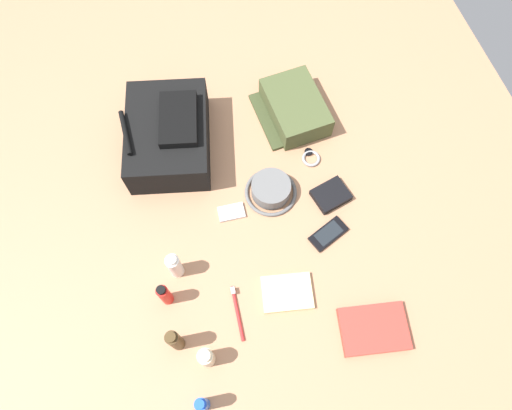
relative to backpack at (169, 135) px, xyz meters
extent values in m
cube|color=#B07C58|center=(-0.31, -0.21, -0.08)|extent=(2.64, 2.02, 0.02)
cube|color=black|center=(0.00, 0.00, 0.00)|extent=(0.40, 0.33, 0.13)
cube|color=black|center=(0.00, -0.04, 0.08)|extent=(0.22, 0.16, 0.03)
cylinder|color=black|center=(0.00, 0.13, 0.07)|extent=(0.16, 0.02, 0.02)
cube|color=#47512D|center=(0.00, -0.44, -0.03)|extent=(0.26, 0.19, 0.09)
cube|color=#394124|center=(0.00, -0.35, -0.06)|extent=(0.24, 0.08, 0.01)
cylinder|color=slate|center=(-0.26, -0.27, -0.04)|extent=(0.13, 0.13, 0.05)
torus|color=slate|center=(-0.26, -0.27, -0.06)|extent=(0.17, 0.17, 0.01)
cylinder|color=blue|center=(-0.83, 0.09, -0.02)|extent=(0.03, 0.03, 0.11)
cylinder|color=blue|center=(-0.83, 0.09, 0.04)|extent=(0.02, 0.02, 0.01)
cylinder|color=beige|center=(-0.71, 0.05, -0.02)|extent=(0.04, 0.04, 0.10)
cylinder|color=beige|center=(-0.71, 0.05, 0.03)|extent=(0.03, 0.03, 0.01)
cylinder|color=#473319|center=(-0.65, 0.12, 0.00)|extent=(0.04, 0.04, 0.14)
cylinder|color=#473319|center=(-0.65, 0.12, 0.07)|extent=(0.03, 0.03, 0.01)
cylinder|color=red|center=(-0.51, 0.12, -0.01)|extent=(0.03, 0.03, 0.11)
cylinder|color=black|center=(-0.51, 0.12, 0.05)|extent=(0.03, 0.03, 0.01)
cylinder|color=white|center=(-0.44, 0.08, -0.01)|extent=(0.04, 0.04, 0.12)
cylinder|color=white|center=(-0.44, 0.08, 0.05)|extent=(0.03, 0.03, 0.01)
cube|color=red|center=(-0.77, -0.43, -0.06)|extent=(0.17, 0.21, 0.03)
cube|color=white|center=(-0.77, -0.43, -0.06)|extent=(0.16, 0.21, 0.02)
cube|color=black|center=(-0.45, -0.40, -0.06)|extent=(0.10, 0.14, 0.01)
cube|color=black|center=(-0.45, -0.40, -0.06)|extent=(0.08, 0.10, 0.00)
cube|color=#B7B7BC|center=(-0.30, -0.13, -0.07)|extent=(0.06, 0.09, 0.01)
cylinder|color=silver|center=(-0.30, -0.14, -0.06)|extent=(0.03, 0.03, 0.00)
torus|color=#99999E|center=(-0.18, -0.44, -0.06)|extent=(0.06, 0.06, 0.01)
cylinder|color=black|center=(-0.16, -0.44, -0.06)|extent=(0.03, 0.03, 0.01)
cylinder|color=red|center=(-0.61, -0.06, -0.07)|extent=(0.16, 0.02, 0.01)
cube|color=white|center=(-0.55, -0.07, -0.05)|extent=(0.02, 0.01, 0.01)
cube|color=black|center=(-0.33, -0.46, -0.06)|extent=(0.11, 0.13, 0.02)
cube|color=beige|center=(-0.60, -0.22, -0.06)|extent=(0.14, 0.17, 0.02)
camera|label=1|loc=(-0.87, -0.05, 1.34)|focal=33.15mm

